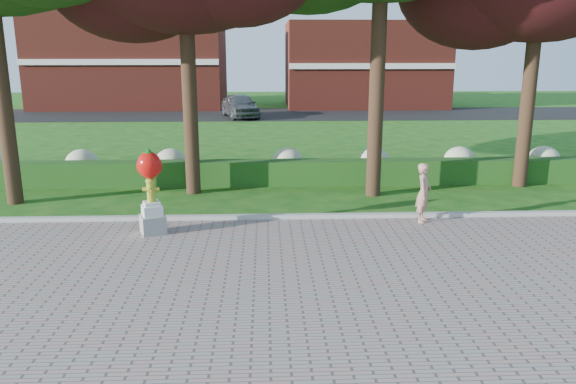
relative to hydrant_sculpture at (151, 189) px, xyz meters
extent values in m
plane|color=#134D13|center=(2.46, -1.93, -1.11)|extent=(100.00, 100.00, 0.00)
cube|color=gray|center=(2.46, -5.93, -1.09)|extent=(40.00, 14.00, 0.04)
cube|color=#ADADA5|center=(2.46, 1.07, -1.04)|extent=(40.00, 0.18, 0.15)
cube|color=#164F18|center=(2.46, 5.07, -0.71)|extent=(24.00, 0.70, 0.80)
ellipsoid|color=#BBC294|center=(-3.54, 6.07, -0.56)|extent=(1.10, 1.10, 0.99)
ellipsoid|color=#BBC294|center=(-0.54, 6.07, -0.56)|extent=(1.10, 1.10, 0.99)
ellipsoid|color=#BBC294|center=(3.46, 6.07, -0.56)|extent=(1.10, 1.10, 0.99)
ellipsoid|color=#BBC294|center=(6.46, 6.07, -0.56)|extent=(1.10, 1.10, 0.99)
ellipsoid|color=#BBC294|center=(9.46, 6.07, -0.56)|extent=(1.10, 1.10, 0.99)
ellipsoid|color=#BBC294|center=(12.46, 6.07, -0.56)|extent=(1.10, 1.10, 0.99)
cube|color=black|center=(2.46, 26.07, -1.10)|extent=(50.00, 8.00, 0.02)
cube|color=maroon|center=(-7.54, 32.07, 2.39)|extent=(14.00, 8.00, 7.00)
cube|color=maroon|center=(10.46, 32.07, 2.09)|extent=(12.00, 8.00, 6.40)
cylinder|color=black|center=(-4.54, 3.07, 2.25)|extent=(0.44, 0.44, 6.72)
cylinder|color=black|center=(0.46, 4.07, 1.97)|extent=(0.44, 0.44, 6.16)
cylinder|color=black|center=(5.96, 3.57, 2.53)|extent=(0.44, 0.44, 7.28)
cylinder|color=black|center=(10.96, 4.57, 1.83)|extent=(0.44, 0.44, 5.88)
cube|color=gray|center=(0.00, 0.00, -0.85)|extent=(0.71, 0.71, 0.44)
cube|color=silver|center=(0.00, 0.00, -0.51)|extent=(0.58, 0.58, 0.25)
cube|color=silver|center=(0.00, 0.00, -0.34)|extent=(0.46, 0.46, 0.09)
cylinder|color=olive|center=(0.00, 0.00, -0.05)|extent=(0.20, 0.20, 0.50)
ellipsoid|color=olive|center=(0.00, 0.00, 0.20)|extent=(0.23, 0.23, 0.16)
cylinder|color=olive|center=(-0.14, 0.00, 0.01)|extent=(0.11, 0.10, 0.10)
cylinder|color=olive|center=(0.14, 0.00, 0.01)|extent=(0.11, 0.10, 0.10)
cylinder|color=olive|center=(0.00, -0.13, 0.01)|extent=(0.11, 0.11, 0.11)
cylinder|color=olive|center=(0.00, 0.00, 0.27)|extent=(0.07, 0.07, 0.04)
ellipsoid|color=red|center=(0.00, 0.00, 0.58)|extent=(0.56, 0.50, 0.64)
ellipsoid|color=red|center=(-0.16, 0.00, 0.57)|extent=(0.27, 0.27, 0.41)
ellipsoid|color=red|center=(0.16, 0.00, 0.57)|extent=(0.27, 0.27, 0.41)
cylinder|color=#155C18|center=(0.00, 0.00, 0.90)|extent=(0.09, 0.09, 0.11)
ellipsoid|color=#155C18|center=(0.00, 0.00, 0.88)|extent=(0.21, 0.21, 0.07)
imported|color=tan|center=(6.68, 0.67, -0.32)|extent=(0.56, 0.65, 1.52)
imported|color=#45494E|center=(1.06, 24.20, -0.32)|extent=(2.98, 4.89, 1.56)
camera|label=1|loc=(2.70, -12.89, 3.16)|focal=35.00mm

